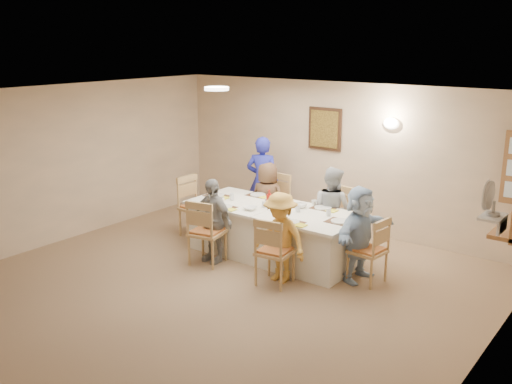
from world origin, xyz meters
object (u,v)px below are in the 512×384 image
Objects in this scene: chair_back_left at (272,205)px; chair_front_left at (207,231)px; diner_back_right at (332,210)px; diner_back_left at (267,200)px; caregiver at (262,181)px; diner_front_left at (212,220)px; diner_right_end at (360,234)px; dining_table at (273,232)px; desk_fan at (491,202)px; chair_back_right at (335,219)px; chair_front_right at (275,250)px; diner_front_right at (280,237)px; chair_left_end at (197,207)px; chair_right_end at (368,249)px; condiment_ketchup at (269,198)px.

chair_front_left is (0.00, -1.60, -0.02)m from chair_back_left.
chair_front_left is 1.91m from diner_back_right.
diner_back_left is 0.80× the size of caregiver.
diner_front_left is 0.79× the size of caregiver.
diner_back_right reaches higher than diner_right_end.
dining_table is 2.12× the size of diner_back_left.
desk_fan is 0.11× the size of dining_table.
chair_back_right is (-2.60, 1.44, -1.05)m from desk_fan.
desk_fan is 0.29× the size of chair_back_left.
chair_front_right is 0.71× the size of diner_back_right.
chair_back_right reaches higher than chair_front_right.
caregiver is at bearing 107.00° from diner_front_left.
dining_table is 0.94m from diner_front_right.
chair_left_end is 1.09× the size of chair_right_end.
diner_right_end is at bearing 43.97° from diner_front_right.
chair_front_right is at bearing 118.47° from diner_back_left.
chair_front_right is 0.76× the size of diner_back_left.
condiment_ketchup is at bearing 95.43° from diner_right_end.
chair_back_right is at bearing -138.72° from chair_front_left.
diner_back_right is at bearing 153.03° from desk_fan.
desk_fan is 2.76m from diner_front_right.
chair_left_end is 1.29m from caregiver.
chair_back_left reaches higher than dining_table.
condiment_ketchup is (-3.28, 0.65, -0.66)m from desk_fan.
chair_left_end is (-2.15, -0.80, 0.01)m from chair_back_right.
chair_back_right is at bearing 1.82° from chair_back_left.
caregiver is at bearing -88.86° from chair_front_left.
chair_left_end reaches higher than chair_front_right.
dining_table is 1.61m from caregiver.
condiment_ketchup reaches higher than chair_front_right.
caregiver is (0.50, 1.15, 0.28)m from chair_left_end.
chair_front_left is 1.21m from diner_front_right.
chair_right_end reaches higher than dining_table.
chair_front_left is at bearing 79.44° from diner_back_left.
diner_front_right is at bearing 3.18° from diner_front_left.
diner_front_left is at bearing -122.52° from chair_left_end.
diner_back_left is at bearing -101.22° from chair_right_end.
caregiver is (-0.45, 1.83, 0.16)m from diner_front_left.
chair_right_end is at bearing 0.00° from dining_table.
dining_table is at bearing 111.17° from caregiver.
caregiver is (-0.45, 0.35, 0.27)m from chair_back_left.
chair_front_right is at bearing -85.70° from diner_front_right.
diner_right_end is (0.82, 0.68, 0.04)m from diner_front_right.
caregiver reaches higher than chair_front_left.
diner_front_right is 1.07m from diner_right_end.
desk_fan reaches higher than chair_front_left.
chair_back_left is at bearing 123.27° from condiment_ketchup.
chair_back_right reaches higher than chair_front_left.
chair_right_end is at bearing -0.08° from condiment_ketchup.
diner_back_right reaches higher than condiment_ketchup.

